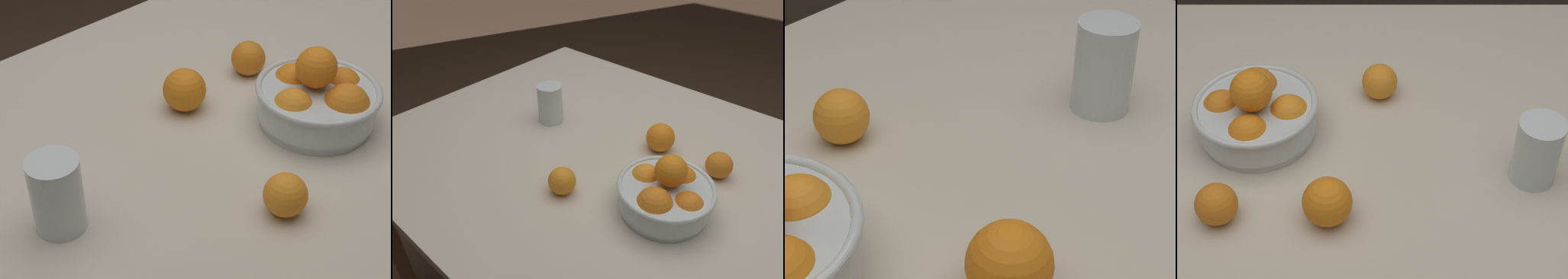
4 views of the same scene
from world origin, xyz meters
The scene contains 6 objects.
dining_table centered at (0.00, 0.00, 0.69)m, with size 1.49×1.03×0.76m.
fruit_bowl centered at (-0.15, 0.08, 0.81)m, with size 0.23×0.23×0.15m.
juice_glass centered at (0.34, -0.03, 0.81)m, with size 0.08×0.08×0.12m.
orange_loose_near_bowl centered at (-0.01, -0.12, 0.80)m, with size 0.08×0.08×0.08m, color orange.
orange_loose_front centered at (-0.19, -0.12, 0.79)m, with size 0.07×0.07×0.07m, color orange.
orange_loose_aside centered at (0.08, 0.19, 0.79)m, with size 0.07×0.07×0.07m, color orange.
Camera 2 is at (-0.44, 0.68, 1.41)m, focal length 35.00 mm.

